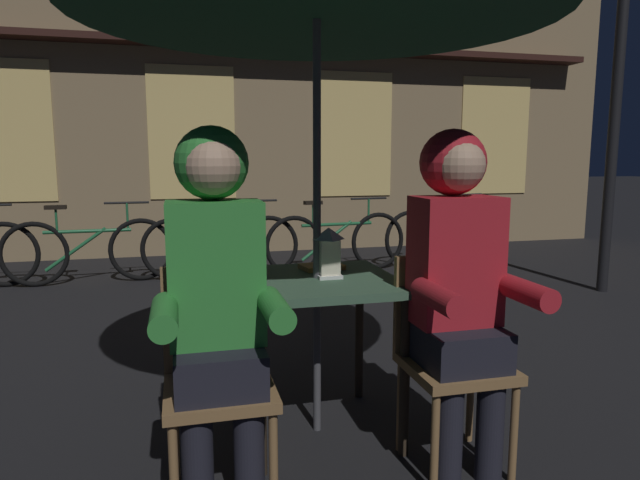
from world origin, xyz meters
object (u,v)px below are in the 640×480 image
object	(u,v)px
chair_right	(448,348)
book	(322,267)
person_right_hooded	(458,267)
bicycle_fifth	(442,234)
lantern	(329,251)
chair_left	(218,369)
bicycle_fourth	(337,242)
person_left_hooded	(216,280)
bicycle_second	(89,250)
cafe_table	(317,299)
bicycle_third	(221,246)

from	to	relation	value
chair_right	book	world-z (taller)	chair_right
person_right_hooded	book	size ratio (longest dim) A/B	7.00
bicycle_fifth	person_right_hooded	bearing A→B (deg)	-115.93
lantern	bicycle_fifth	distance (m)	4.59
chair_right	lantern	bearing A→B (deg)	139.87
chair_left	bicycle_fourth	world-z (taller)	chair_left
lantern	chair_left	world-z (taller)	lantern
person_right_hooded	book	xyz separation A→B (m)	(-0.41, 0.61, -0.09)
person_left_hooded	bicycle_fourth	bearing A→B (deg)	68.16
lantern	bicycle_fifth	size ratio (longest dim) A/B	0.14
bicycle_second	bicycle_fifth	size ratio (longest dim) A/B	1.02
chair_right	bicycle_fourth	world-z (taller)	chair_right
bicycle_second	bicycle_fourth	distance (m)	2.62
cafe_table	book	xyz separation A→B (m)	(0.07, 0.19, 0.11)
bicycle_second	book	size ratio (longest dim) A/B	8.40
person_left_hooded	person_right_hooded	world-z (taller)	same
cafe_table	chair_right	world-z (taller)	chair_right
bicycle_second	bicycle_fifth	xyz separation A→B (m)	(4.05, 0.22, 0.00)
bicycle_third	bicycle_fourth	world-z (taller)	same
person_right_hooded	bicycle_fourth	distance (m)	4.04
person_left_hooded	chair_right	bearing A→B (deg)	3.39
chair_right	bicycle_fifth	world-z (taller)	chair_right
lantern	bicycle_third	distance (m)	3.62
lantern	book	bearing A→B (deg)	84.70
chair_right	person_left_hooded	distance (m)	1.03
lantern	book	distance (m)	0.22
lantern	person_left_hooded	xyz separation A→B (m)	(-0.53, -0.42, -0.01)
chair_right	bicycle_fifth	size ratio (longest dim) A/B	0.53
bicycle_fourth	book	bearing A→B (deg)	-107.20
person_right_hooded	bicycle_third	world-z (taller)	person_right_hooded
bicycle_third	bicycle_fifth	distance (m)	2.73
chair_left	book	bearing A→B (deg)	45.22
bicycle_second	chair_left	bearing A→B (deg)	-75.38
bicycle_third	bicycle_second	bearing A→B (deg)	178.90
bicycle_third	book	size ratio (longest dim) A/B	8.40
cafe_table	bicycle_fifth	distance (m)	4.59
chair_right	bicycle_fourth	bearing A→B (deg)	80.88
cafe_table	bicycle_third	distance (m)	3.58
bicycle_second	bicycle_third	world-z (taller)	same
cafe_table	chair_right	size ratio (longest dim) A/B	0.85
bicycle_fourth	person_right_hooded	bearing A→B (deg)	-98.99
lantern	bicycle_fourth	size ratio (longest dim) A/B	0.14
person_left_hooded	bicycle_fourth	size ratio (longest dim) A/B	0.84
bicycle_second	person_right_hooded	bearing A→B (deg)	-63.62
chair_left	chair_right	size ratio (longest dim) A/B	1.00
cafe_table	person_right_hooded	world-z (taller)	person_right_hooded
book	lantern	bearing A→B (deg)	-105.13
chair_left	person_left_hooded	distance (m)	0.36
chair_right	bicycle_second	bearing A→B (deg)	116.71
chair_right	book	xyz separation A→B (m)	(-0.41, 0.55, 0.26)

